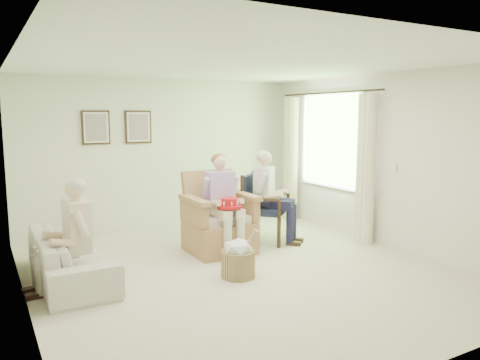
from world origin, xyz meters
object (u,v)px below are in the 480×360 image
(sofa, at_px, (71,256))
(person_wicker, at_px, (223,196))
(wicker_armchair, at_px, (218,226))
(red_hat, at_px, (229,204))
(wood_armchair, at_px, (263,204))
(hatbox, at_px, (238,258))
(person_sofa, at_px, (74,229))
(person_dark, at_px, (269,190))

(sofa, height_order, person_wicker, person_wicker)
(wicker_armchair, bearing_deg, red_hat, -89.87)
(wood_armchair, relative_size, hatbox, 1.68)
(wicker_armchair, xyz_separation_m, person_sofa, (-2.10, -0.53, 0.33))
(wood_armchair, relative_size, red_hat, 3.09)
(wood_armchair, height_order, red_hat, wood_armchair)
(red_hat, xyz_separation_m, hatbox, (-0.28, -0.76, -0.52))
(wicker_armchair, height_order, person_sofa, person_sofa)
(wicker_armchair, relative_size, person_sofa, 0.94)
(person_wicker, bearing_deg, person_sofa, -169.24)
(wood_armchair, bearing_deg, red_hat, 169.78)
(wood_armchair, bearing_deg, person_sofa, 151.66)
(red_hat, bearing_deg, wood_armchair, 32.10)
(person_wicker, distance_m, person_dark, 0.92)
(person_sofa, xyz_separation_m, red_hat, (2.09, 0.18, 0.06))
(wicker_armchair, xyz_separation_m, sofa, (-2.10, -0.20, -0.08))
(person_wicker, height_order, hatbox, person_wicker)
(hatbox, bearing_deg, wicker_armchair, 75.59)
(wicker_armchair, bearing_deg, person_dark, 3.02)
(person_wicker, relative_size, red_hat, 4.17)
(person_sofa, bearing_deg, person_wicker, 96.43)
(wicker_armchair, distance_m, person_dark, 1.01)
(person_sofa, xyz_separation_m, hatbox, (1.81, -0.58, -0.46))
(red_hat, relative_size, hatbox, 0.54)
(wood_armchair, height_order, person_dark, person_dark)
(wicker_armchair, xyz_separation_m, person_dark, (0.90, 0.04, 0.46))
(wood_armchair, distance_m, red_hat, 1.08)
(person_sofa, height_order, hatbox, person_sofa)
(person_wicker, relative_size, hatbox, 2.27)
(sofa, bearing_deg, red_hat, -94.22)
(hatbox, bearing_deg, person_wicker, 73.42)
(wicker_armchair, distance_m, wood_armchair, 0.95)
(sofa, xyz_separation_m, red_hat, (2.09, -0.15, 0.47))
(person_wicker, relative_size, person_sofa, 1.13)
(red_hat, bearing_deg, person_wicker, 89.38)
(sofa, distance_m, person_wicker, 2.17)
(sofa, bearing_deg, wicker_armchair, -84.59)
(person_sofa, bearing_deg, hatbox, 68.33)
(sofa, xyz_separation_m, hatbox, (1.81, -0.92, -0.05))
(hatbox, bearing_deg, wood_armchair, 48.21)
(person_sofa, bearing_deg, wicker_armchair, 100.42)
(person_wicker, height_order, person_sofa, person_wicker)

